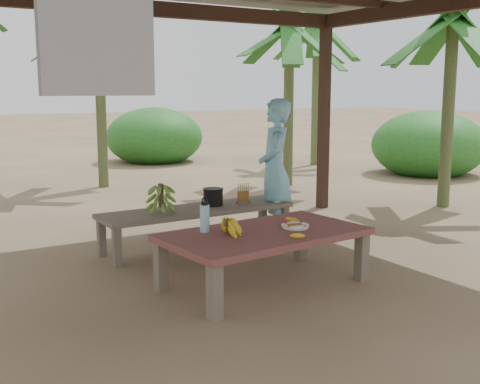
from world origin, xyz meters
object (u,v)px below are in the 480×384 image
work_table (264,238)px  woman (275,169)px  bench (197,213)px  plate (295,226)px  ripe_banana_bunch (226,226)px  cooking_pot (213,197)px  water_flask (205,217)px

work_table → woman: size_ratio=1.14×
bench → plate: (0.21, -1.53, 0.12)m
bench → ripe_banana_bunch: 1.53m
plate → woman: 1.71m
cooking_pot → woman: 0.84m
work_table → plate: plate is taller
work_table → cooking_pot: (0.32, 1.52, 0.11)m
work_table → ripe_banana_bunch: 0.40m
bench → plate: bearing=-82.6°
water_flask → bench: bearing=65.4°
water_flask → work_table: bearing=-28.7°
woman → water_flask: bearing=-22.8°
ripe_banana_bunch → cooking_pot: 1.64m
water_flask → cooking_pot: size_ratio=1.43×
work_table → woman: (1.10, 1.44, 0.39)m
work_table → woman: woman is taller
plate → woman: woman is taller
water_flask → ripe_banana_bunch: bearing=-65.8°
water_flask → woman: 1.97m
water_flask → cooking_pot: (0.79, 1.27, -0.09)m
cooking_pot → woman: (0.78, -0.09, 0.28)m
cooking_pot → plate: bearing=-90.4°
cooking_pot → woman: bearing=-6.5°
cooking_pot → water_flask: bearing=-121.7°
bench → cooking_pot: cooking_pot is taller
ripe_banana_bunch → plate: size_ratio=1.06×
work_table → cooking_pot: size_ratio=8.49×
woman → cooking_pot: bearing=-66.3°
work_table → cooking_pot: cooking_pot is taller
ripe_banana_bunch → bench: bearing=72.0°
plate → cooking_pot: 1.57m
plate → cooking_pot: cooking_pot is taller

